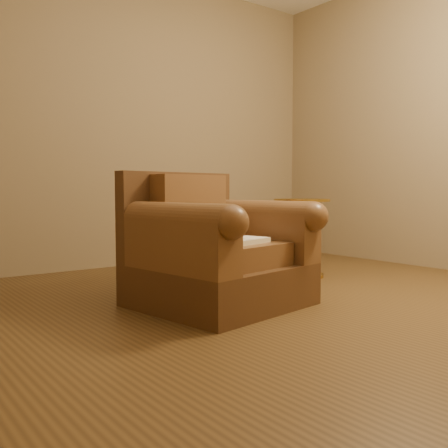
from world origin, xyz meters
TOP-DOWN VIEW (x-y plane):
  - floor at (0.00, 0.00)m, footprint 4.00×4.00m
  - room at (0.00, 0.00)m, footprint 4.02×4.02m
  - armchair at (-0.39, 0.25)m, footprint 1.03×0.99m
  - teddy_bear at (-0.44, 0.32)m, footprint 0.16×0.19m
  - guidebook at (-0.39, 0.06)m, footprint 0.44×0.33m
  - side_table at (0.73, 0.60)m, footprint 0.45×0.45m

SIDE VIEW (x-z plane):
  - floor at x=0.00m, z-range 0.00..0.00m
  - armchair at x=-0.39m, z-range -0.09..0.72m
  - side_table at x=0.73m, z-range 0.02..0.65m
  - guidebook at x=-0.39m, z-range 0.39..0.42m
  - teddy_bear at x=-0.44m, z-range 0.36..0.58m
  - room at x=0.00m, z-range 0.36..3.07m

